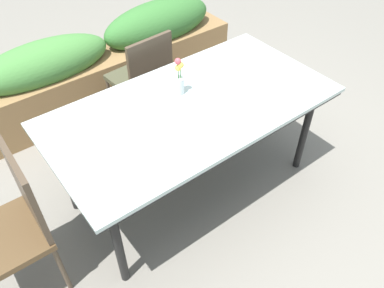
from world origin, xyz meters
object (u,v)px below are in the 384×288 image
(dining_table, at_px, (192,112))
(planter_box, at_px, (110,61))
(chair_far_side, at_px, (143,76))
(chair_end_left, at_px, (13,223))
(flower_vase, at_px, (179,80))

(dining_table, xyz_separation_m, planter_box, (0.11, 1.38, -0.34))
(chair_far_side, bearing_deg, planter_box, 84.92)
(chair_end_left, bearing_deg, flower_vase, -82.06)
(chair_end_left, relative_size, flower_vase, 3.72)
(flower_vase, bearing_deg, chair_far_side, 81.54)
(dining_table, xyz_separation_m, chair_end_left, (-1.19, -0.00, -0.17))
(dining_table, relative_size, flower_vase, 7.10)
(dining_table, height_order, chair_far_side, chair_far_side)
(flower_vase, bearing_deg, planter_box, 85.22)
(dining_table, bearing_deg, chair_end_left, -179.94)
(chair_end_left, height_order, planter_box, chair_end_left)
(dining_table, height_order, flower_vase, flower_vase)
(flower_vase, height_order, planter_box, flower_vase)
(dining_table, distance_m, flower_vase, 0.21)
(chair_end_left, relative_size, planter_box, 0.38)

